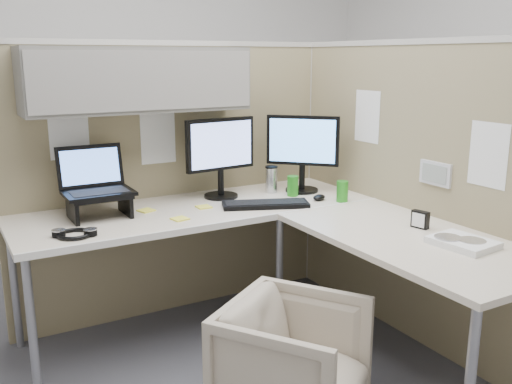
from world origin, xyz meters
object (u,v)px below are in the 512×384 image
office_chair (293,355)px  monitor_left (221,151)px  desk (272,227)px  keyboard (265,204)px

office_chair → monitor_left: monitor_left is taller
desk → office_chair: (-0.22, -0.54, -0.40)m
desk → keyboard: keyboard is taller
keyboard → desk: bearing=-91.0°
desk → office_chair: bearing=-112.0°
desk → monitor_left: bearing=92.2°
desk → monitor_left: 0.63m
monitor_left → office_chair: bearing=-105.9°
office_chair → keyboard: 0.96m
desk → monitor_left: size_ratio=4.29×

